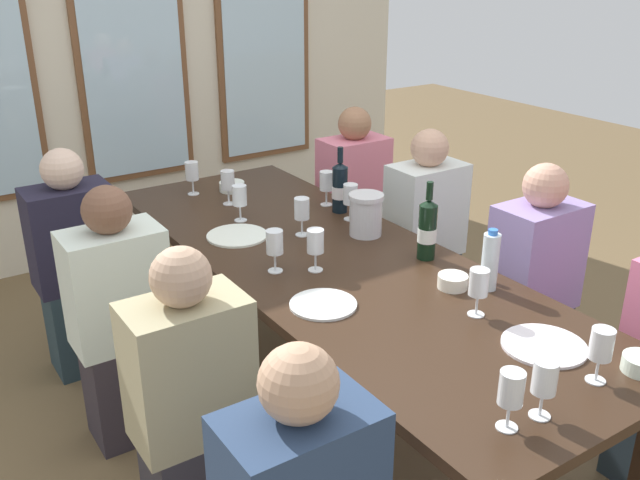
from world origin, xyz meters
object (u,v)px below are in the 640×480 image
(water_bottle, at_px, (490,261))
(wine_glass_7, at_px, (302,211))
(white_plate_1, at_px, (323,304))
(metal_pitcher, at_px, (366,214))
(wine_glass_0, at_px, (350,196))
(wine_glass_6, at_px, (192,172))
(seated_person_7, at_px, (353,205))
(wine_glass_1, at_px, (228,181))
(seated_person_6, at_px, (77,269))
(wine_glass_10, at_px, (275,244))
(white_plate_0, at_px, (237,236))
(white_plate_2, at_px, (544,346))
(seated_person_5, at_px, (532,291))
(wine_glass_3, at_px, (315,242))
(tasting_bowl_1, at_px, (232,186))
(wine_glass_2, at_px, (479,285))
(wine_bottle_1, at_px, (340,187))
(tasting_bowl_2, at_px, (453,281))
(seated_person_3, at_px, (424,239))
(seated_person_4, at_px, (192,412))
(seated_person_2, at_px, (121,324))
(wine_glass_9, at_px, (240,196))
(wine_glass_8, at_px, (601,347))
(wine_glass_5, at_px, (511,389))
(wine_glass_11, at_px, (326,182))
(dining_table, at_px, (335,274))
(wine_bottle_0, at_px, (427,229))
(wine_glass_4, at_px, (545,379))

(water_bottle, distance_m, wine_glass_7, 0.89)
(white_plate_1, xyz_separation_m, metal_pitcher, (0.53, 0.46, 0.09))
(wine_glass_0, relative_size, wine_glass_6, 1.00)
(metal_pitcher, xyz_separation_m, seated_person_7, (0.53, 0.82, -0.31))
(wine_glass_1, relative_size, seated_person_6, 0.16)
(white_plate_1, xyz_separation_m, wine_glass_10, (0.00, 0.35, 0.11))
(wine_glass_0, bearing_deg, white_plate_0, 169.45)
(white_plate_2, xyz_separation_m, water_bottle, (0.16, 0.40, 0.11))
(seated_person_5, bearing_deg, wine_glass_3, 160.56)
(tasting_bowl_1, relative_size, water_bottle, 0.55)
(white_plate_2, height_order, wine_glass_2, wine_glass_2)
(white_plate_1, distance_m, wine_bottle_1, 0.99)
(tasting_bowl_2, height_order, wine_glass_7, wine_glass_7)
(wine_bottle_1, bearing_deg, white_plate_2, -97.13)
(wine_glass_2, relative_size, seated_person_3, 0.16)
(wine_bottle_1, xyz_separation_m, seated_person_4, (-1.15, -0.81, -0.34))
(wine_glass_7, relative_size, seated_person_6, 0.16)
(seated_person_2, bearing_deg, wine_glass_9, 21.20)
(wine_bottle_1, bearing_deg, wine_glass_2, -100.22)
(wine_glass_8, bearing_deg, seated_person_6, 114.13)
(white_plate_2, relative_size, seated_person_7, 0.25)
(wine_glass_0, distance_m, wine_glass_5, 1.60)
(wine_glass_11, distance_m, seated_person_5, 1.10)
(wine_glass_8, height_order, seated_person_6, seated_person_6)
(white_plate_1, distance_m, seated_person_5, 1.09)
(seated_person_2, bearing_deg, wine_glass_8, -57.47)
(wine_glass_3, height_order, wine_glass_6, same)
(wine_glass_6, bearing_deg, wine_bottle_1, -52.56)
(dining_table, height_order, wine_glass_9, wine_glass_9)
(metal_pitcher, relative_size, tasting_bowl_1, 1.43)
(seated_person_5, bearing_deg, wine_glass_11, 116.00)
(tasting_bowl_1, xyz_separation_m, seated_person_4, (-0.86, -1.39, -0.24))
(metal_pitcher, bearing_deg, wine_glass_7, 147.86)
(seated_person_2, bearing_deg, wine_glass_1, 34.11)
(wine_glass_3, relative_size, seated_person_2, 0.16)
(wine_glass_10, xyz_separation_m, seated_person_5, (1.07, -0.41, -0.33))
(wine_glass_0, distance_m, wine_glass_7, 0.30)
(wine_glass_5, xyz_separation_m, wine_glass_6, (0.10, 2.25, 0.00))
(dining_table, xyz_separation_m, tasting_bowl_1, (0.05, 1.04, 0.09))
(wine_glass_10, bearing_deg, wine_bottle_0, -21.53)
(seated_person_2, relative_size, seated_person_6, 1.00)
(wine_glass_2, height_order, seated_person_5, seated_person_5)
(wine_glass_4, relative_size, wine_glass_10, 1.00)
(wine_glass_1, xyz_separation_m, wine_glass_11, (0.40, -0.28, 0.00))
(metal_pitcher, relative_size, wine_bottle_0, 0.58)
(wine_glass_6, relative_size, wine_glass_10, 1.00)
(white_plate_0, distance_m, seated_person_5, 1.33)
(wine_glass_3, height_order, seated_person_2, seated_person_2)
(seated_person_6, bearing_deg, wine_glass_3, -56.20)
(wine_glass_3, distance_m, wine_glass_5, 1.12)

